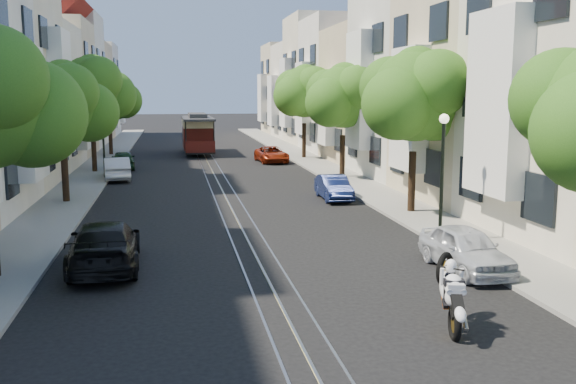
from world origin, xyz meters
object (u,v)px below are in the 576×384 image
tree_e_d (305,93)px  parked_car_w_near (105,245)px  lamp_west (103,130)px  parked_car_e_far (272,154)px  tree_e_b (416,98)px  parked_car_w_far (123,160)px  lamp_east (443,158)px  parked_car_e_mid (334,187)px  tree_w_c (92,90)px  cable_car (198,132)px  tree_e_c (344,98)px  sportbike_rider (451,291)px  parked_car_e_near (466,249)px  tree_w_d (109,96)px  parked_car_w_mid (117,169)px  tree_w_b (63,105)px

tree_e_d → parked_car_w_near: tree_e_d is taller
lamp_west → parked_car_e_far: bearing=33.1°
tree_e_b → tree_e_d: tree_e_d is taller
parked_car_w_far → parked_car_e_far: bearing=-170.6°
lamp_east → parked_car_e_mid: size_ratio=1.21×
tree_w_c → cable_car: tree_w_c is taller
parked_car_w_far → tree_w_c: bearing=43.2°
tree_w_c → tree_e_c: bearing=-19.1°
sportbike_rider → cable_car: (-3.69, 40.01, 0.88)m
tree_e_b → lamp_east: (-0.96, -4.98, -1.89)m
sportbike_rider → parked_car_w_near: bearing=153.8°
tree_e_d → tree_w_c: tree_w_c is taller
sportbike_rider → parked_car_w_near: sportbike_rider is taller
lamp_west → parked_car_e_near: lamp_west is taller
cable_car → parked_car_w_near: 34.05m
tree_w_d → parked_car_w_near: tree_w_d is taller
tree_e_d → parked_car_e_far: bearing=-145.0°
cable_car → tree_e_c: bearing=-65.6°
parked_car_w_mid → tree_e_c: bearing=165.7°
tree_w_d → parked_car_e_mid: (12.05, -23.03, -4.03)m
parked_car_w_near → parked_car_w_far: bearing=-89.4°
parked_car_e_far → tree_w_d: bearing=145.0°
lamp_west → parked_car_w_far: 5.19m
parked_car_e_near → parked_car_w_far: parked_car_e_near is taller
lamp_west → sportbike_rider: 27.36m
lamp_west → parked_car_w_mid: lamp_west is taller
tree_e_d → parked_car_e_mid: tree_e_d is taller
parked_car_e_near → sportbike_rider: bearing=-121.9°
tree_e_b → cable_car: 28.69m
lamp_east → cable_car: size_ratio=0.54×
parked_car_e_far → tree_e_d: bearing=31.0°
parked_car_e_far → parked_car_w_near: parked_car_w_near is taller
tree_w_b → tree_w_d: bearing=90.0°
lamp_west → parked_car_w_near: (1.90, -19.34, -2.16)m
tree_e_b → lamp_west: tree_e_b is taller
tree_e_b → tree_w_d: (-14.40, 27.00, -0.13)m
lamp_east → parked_car_e_near: (-0.70, -3.37, -2.21)m
tree_e_c → parked_car_e_mid: tree_e_c is taller
lamp_east → tree_w_d: bearing=112.8°
parked_car_e_mid → sportbike_rider: bearing=-94.7°
lamp_east → parked_car_w_far: size_ratio=1.16×
tree_w_b → parked_car_e_near: size_ratio=1.69×
lamp_east → parked_car_w_mid: 21.38m
parked_car_e_near → parked_car_w_mid: (-11.20, 21.00, 0.02)m
lamp_west → parked_car_w_far: size_ratio=1.16×
tree_w_d → parked_car_e_far: (11.59, -6.96, -4.03)m
parked_car_e_mid → parked_car_w_mid: (-10.51, 8.68, 0.08)m
tree_w_b → lamp_east: 16.81m
parked_car_w_mid → lamp_west: bearing=-34.9°
tree_e_d → parked_car_w_near: size_ratio=1.45×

